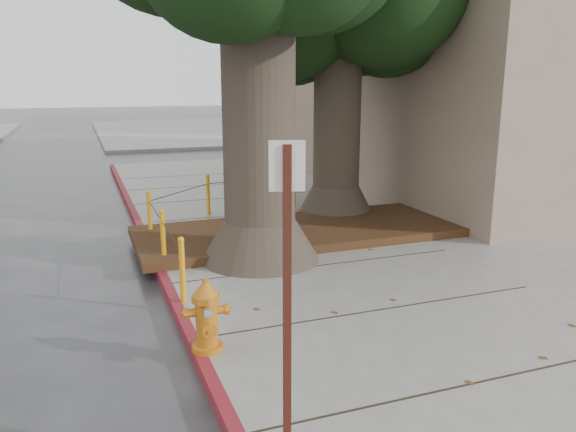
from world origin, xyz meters
The scene contains 13 objects.
ground centered at (0.00, 0.00, 0.00)m, with size 140.00×140.00×0.00m, color #28282B.
sidewalk_main centered at (6.00, 2.50, 0.07)m, with size 16.00×26.00×0.15m, color slate.
sidewalk_far centered at (6.00, 30.00, 0.07)m, with size 16.00×20.00×0.15m, color slate.
curb_red centered at (-2.00, 2.50, 0.07)m, with size 0.14×26.00×0.16m, color maroon.
planter_bed centered at (0.90, 3.90, 0.23)m, with size 6.40×2.60×0.16m, color black.
building_corner centered at (10.00, 8.50, 5.00)m, with size 12.00×13.00×10.00m, color gray.
building_side_white centered at (16.00, 26.00, 4.50)m, with size 10.00×10.00×9.00m, color silver.
building_side_grey centered at (22.00, 32.00, 6.00)m, with size 12.00×14.00×12.00m, color slate.
bollard_ring centered at (-0.87, 4.38, 0.66)m, with size 3.79×5.39×0.95m.
fire_hydrant centered at (-1.90, -0.33, 0.57)m, with size 0.46×0.41×0.86m.
signpost centered at (-1.74, -2.50, 1.62)m, with size 0.25×0.09×2.59m.
car_silver centered at (6.54, 17.69, 0.57)m, with size 1.34×3.32×1.13m, color #B1B1B6.
car_red centered at (11.43, 18.84, 0.67)m, with size 1.43×4.09×1.35m, color maroon.
Camera 1 is at (-3.10, -6.16, 3.13)m, focal length 35.00 mm.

